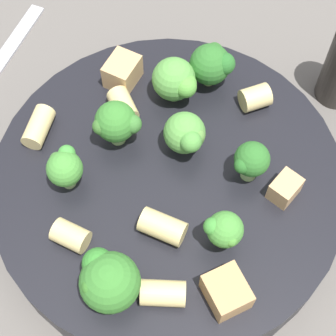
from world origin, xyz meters
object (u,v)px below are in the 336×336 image
object	(u,v)px
broccoli_floret_0	(186,134)
chicken_chunk_1	(285,189)
broccoli_floret_3	(65,168)
rigatoni_2	(163,293)
rigatoni_5	(123,106)
rigatoni_3	(163,227)
rigatoni_4	(255,98)
rigatoni_0	(71,236)
rigatoni_1	(39,127)
broccoli_floret_5	(251,161)
pasta_bowl	(168,184)
chicken_chunk_0	(126,70)
broccoli_floret_7	(176,81)
broccoli_floret_4	(116,123)
chicken_chunk_2	(228,291)
broccoli_floret_2	(224,230)
broccoli_floret_1	(108,280)
broccoli_floret_6	(212,64)

from	to	relation	value
broccoli_floret_0	chicken_chunk_1	xyz separation A→B (m)	(-0.05, 0.06, -0.01)
broccoli_floret_3	chicken_chunk_1	bearing A→B (deg)	153.70
broccoli_floret_3	rigatoni_2	size ratio (longest dim) A/B	1.20
broccoli_floret_0	rigatoni_5	xyz separation A→B (m)	(0.03, -0.05, -0.01)
broccoli_floret_0	rigatoni_2	xyz separation A→B (m)	(0.05, 0.09, -0.01)
rigatoni_3	rigatoni_4	size ratio (longest dim) A/B	1.44
broccoli_floret_0	rigatoni_0	xyz separation A→B (m)	(0.09, 0.03, -0.01)
rigatoni_4	rigatoni_5	xyz separation A→B (m)	(0.09, -0.03, -0.00)
rigatoni_1	rigatoni_2	distance (m)	0.15
broccoli_floret_5	chicken_chunk_1	size ratio (longest dim) A/B	1.71
pasta_bowl	chicken_chunk_0	distance (m)	0.09
broccoli_floret_7	rigatoni_1	world-z (taller)	broccoli_floret_7
broccoli_floret_4	broccoli_floret_0	bearing A→B (deg)	147.94
broccoli_floret_0	broccoli_floret_7	distance (m)	0.05
rigatoni_2	chicken_chunk_2	distance (m)	0.04
pasta_bowl	chicken_chunk_2	distance (m)	0.09
broccoli_floret_2	rigatoni_5	bearing A→B (deg)	-79.39
broccoli_floret_1	rigatoni_3	world-z (taller)	broccoli_floret_1
broccoli_floret_0	rigatoni_4	world-z (taller)	broccoli_floret_0
rigatoni_1	chicken_chunk_0	size ratio (longest dim) A/B	1.15
broccoli_floret_5	broccoli_floret_1	bearing A→B (deg)	19.50
chicken_chunk_2	rigatoni_2	bearing A→B (deg)	-21.53
broccoli_floret_1	broccoli_floret_2	size ratio (longest dim) A/B	1.18
rigatoni_2	rigatoni_4	world-z (taller)	rigatoni_4
broccoli_floret_3	rigatoni_3	xyz separation A→B (m)	(-0.04, 0.06, -0.01)
broccoli_floret_5	chicken_chunk_2	size ratio (longest dim) A/B	1.28
broccoli_floret_0	broccoli_floret_1	distance (m)	0.11
broccoli_floret_4	broccoli_floret_5	bearing A→B (deg)	139.45
rigatoni_2	rigatoni_4	size ratio (longest dim) A/B	1.34
rigatoni_5	chicken_chunk_1	bearing A→B (deg)	126.15
rigatoni_0	broccoli_floret_1	bearing A→B (deg)	106.04
rigatoni_2	chicken_chunk_1	world-z (taller)	same
rigatoni_1	rigatoni_3	xyz separation A→B (m)	(-0.05, 0.10, 0.00)
broccoli_floret_5	rigatoni_3	distance (m)	0.07
rigatoni_3	rigatoni_1	bearing A→B (deg)	-63.48
rigatoni_3	chicken_chunk_2	bearing A→B (deg)	110.75
broccoli_floret_4	broccoli_floret_2	bearing A→B (deg)	109.00
chicken_chunk_2	chicken_chunk_0	bearing A→B (deg)	-90.48
broccoli_floret_6	rigatoni_3	world-z (taller)	broccoli_floret_6
broccoli_floret_2	chicken_chunk_1	distance (m)	0.06
chicken_chunk_0	rigatoni_5	bearing A→B (deg)	64.92
pasta_bowl	broccoli_floret_2	distance (m)	0.07
broccoli_floret_1	chicken_chunk_2	xyz separation A→B (m)	(-0.06, 0.03, -0.01)
rigatoni_3	chicken_chunk_1	bearing A→B (deg)	176.02
pasta_bowl	broccoli_floret_5	xyz separation A→B (m)	(-0.05, 0.02, 0.04)
broccoli_floret_3	rigatoni_3	distance (m)	0.07
broccoli_floret_1	rigatoni_4	distance (m)	0.17
rigatoni_3	chicken_chunk_0	world-z (taller)	chicken_chunk_0
broccoli_floret_4	rigatoni_4	size ratio (longest dim) A/B	1.83
broccoli_floret_6	broccoli_floret_0	bearing A→B (deg)	49.22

